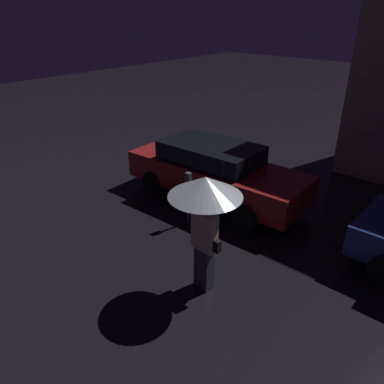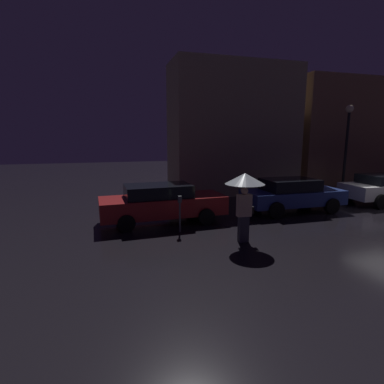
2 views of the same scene
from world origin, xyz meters
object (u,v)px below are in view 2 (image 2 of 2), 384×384
Objects in this scene: parking_meter at (180,210)px; street_lamp_near at (347,135)px; parked_car_red at (162,203)px; parked_car_blue at (292,194)px; pedestrian_with_umbrella at (245,186)px.

street_lamp_near is (10.29, 3.86, 2.51)m from parking_meter.
parked_car_red reaches higher than parked_car_blue.
parked_car_red is 2.21× the size of pedestrian_with_umbrella.
parking_meter is at bearing -159.45° from street_lamp_near.
parking_meter is (0.34, -1.39, 0.02)m from parked_car_red.
street_lamp_near is (8.62, 5.32, 1.54)m from pedestrian_with_umbrella.
parked_car_red is at bearing 103.83° from parking_meter.
street_lamp_near reaches higher than parking_meter.
pedestrian_with_umbrella reaches higher than parking_meter.
pedestrian_with_umbrella is 10.25m from street_lamp_near.
parked_car_red is 0.97× the size of street_lamp_near.
parked_car_red reaches higher than parking_meter.
parking_meter is 11.27m from street_lamp_near.
parked_car_red is at bearing -178.26° from parked_car_blue.
street_lamp_near is (4.89, 2.34, 2.54)m from parked_car_blue.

